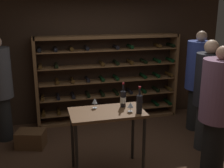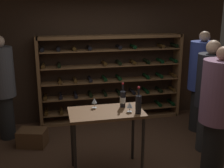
{
  "view_description": "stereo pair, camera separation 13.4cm",
  "coord_description": "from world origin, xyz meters",
  "px_view_note": "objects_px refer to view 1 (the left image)",
  "views": [
    {
      "loc": [
        -1.15,
        -3.75,
        2.38
      ],
      "look_at": [
        -0.15,
        0.16,
        1.26
      ],
      "focal_mm": 44.8,
      "sensor_mm": 36.0,
      "label": 1
    },
    {
      "loc": [
        -1.02,
        -3.78,
        2.38
      ],
      "look_at": [
        -0.15,
        0.16,
        1.26
      ],
      "focal_mm": 44.8,
      "sensor_mm": 36.0,
      "label": 2
    }
  ],
  "objects_px": {
    "wine_rack": "(109,79)",
    "wine_crate": "(31,139)",
    "person_guest_khaki": "(207,91)",
    "wine_glass_stemmed_left": "(95,101)",
    "person_guest_plum_blouse": "(0,85)",
    "wine_bottle_green_slim": "(123,98)",
    "wine_glass_stemmed_right": "(130,105)",
    "wine_bottle_gold_foil": "(139,103)",
    "tasting_table": "(107,120)",
    "person_bystander_red_print": "(198,77)",
    "person_host_in_suit": "(218,106)"
  },
  "relations": [
    {
      "from": "wine_bottle_gold_foil",
      "to": "wine_rack",
      "type": "bearing_deg",
      "value": 87.61
    },
    {
      "from": "wine_bottle_green_slim",
      "to": "wine_crate",
      "type": "bearing_deg",
      "value": 146.16
    },
    {
      "from": "wine_rack",
      "to": "wine_glass_stemmed_right",
      "type": "distance_m",
      "value": 2.05
    },
    {
      "from": "wine_rack",
      "to": "wine_glass_stemmed_left",
      "type": "height_order",
      "value": "wine_rack"
    },
    {
      "from": "tasting_table",
      "to": "wine_glass_stemmed_left",
      "type": "xyz_separation_m",
      "value": [
        -0.14,
        0.18,
        0.23
      ]
    },
    {
      "from": "tasting_table",
      "to": "wine_crate",
      "type": "height_order",
      "value": "tasting_table"
    },
    {
      "from": "wine_rack",
      "to": "person_guest_khaki",
      "type": "bearing_deg",
      "value": -52.82
    },
    {
      "from": "person_guest_plum_blouse",
      "to": "person_host_in_suit",
      "type": "relative_size",
      "value": 1.01
    },
    {
      "from": "person_guest_khaki",
      "to": "wine_crate",
      "type": "relative_size",
      "value": 3.92
    },
    {
      "from": "wine_bottle_gold_foil",
      "to": "wine_glass_stemmed_left",
      "type": "bearing_deg",
      "value": 147.86
    },
    {
      "from": "wine_glass_stemmed_right",
      "to": "wine_glass_stemmed_left",
      "type": "height_order",
      "value": "wine_glass_stemmed_left"
    },
    {
      "from": "person_guest_plum_blouse",
      "to": "wine_glass_stemmed_left",
      "type": "bearing_deg",
      "value": 17.41
    },
    {
      "from": "wine_glass_stemmed_right",
      "to": "wine_bottle_green_slim",
      "type": "bearing_deg",
      "value": 101.37
    },
    {
      "from": "wine_rack",
      "to": "wine_bottle_green_slim",
      "type": "height_order",
      "value": "wine_rack"
    },
    {
      "from": "person_bystander_red_print",
      "to": "person_guest_plum_blouse",
      "type": "xyz_separation_m",
      "value": [
        -3.64,
        0.44,
        -0.02
      ]
    },
    {
      "from": "person_bystander_red_print",
      "to": "person_host_in_suit",
      "type": "relative_size",
      "value": 1.04
    },
    {
      "from": "person_guest_khaki",
      "to": "wine_glass_stemmed_left",
      "type": "xyz_separation_m",
      "value": [
        -1.91,
        -0.1,
        0.02
      ]
    },
    {
      "from": "wine_bottle_gold_foil",
      "to": "wine_crate",
      "type": "bearing_deg",
      "value": 141.26
    },
    {
      "from": "wine_rack",
      "to": "wine_crate",
      "type": "bearing_deg",
      "value": -151.48
    },
    {
      "from": "person_guest_khaki",
      "to": "tasting_table",
      "type": "bearing_deg",
      "value": -158.16
    },
    {
      "from": "tasting_table",
      "to": "person_bystander_red_print",
      "type": "relative_size",
      "value": 0.54
    },
    {
      "from": "wine_bottle_gold_foil",
      "to": "wine_glass_stemmed_right",
      "type": "xyz_separation_m",
      "value": [
        -0.1,
        0.08,
        -0.05
      ]
    },
    {
      "from": "wine_bottle_green_slim",
      "to": "wine_glass_stemmed_right",
      "type": "height_order",
      "value": "wine_bottle_green_slim"
    },
    {
      "from": "wine_bottle_gold_foil",
      "to": "wine_glass_stemmed_left",
      "type": "relative_size",
      "value": 2.59
    },
    {
      "from": "person_guest_khaki",
      "to": "person_guest_plum_blouse",
      "type": "bearing_deg",
      "value": 173.26
    },
    {
      "from": "tasting_table",
      "to": "wine_rack",
      "type": "bearing_deg",
      "value": 75.38
    },
    {
      "from": "person_host_in_suit",
      "to": "tasting_table",
      "type": "bearing_deg",
      "value": -88.32
    },
    {
      "from": "person_guest_plum_blouse",
      "to": "wine_bottle_gold_foil",
      "type": "relative_size",
      "value": 4.99
    },
    {
      "from": "wine_bottle_green_slim",
      "to": "wine_glass_stemmed_left",
      "type": "height_order",
      "value": "wine_bottle_green_slim"
    },
    {
      "from": "tasting_table",
      "to": "wine_bottle_green_slim",
      "type": "height_order",
      "value": "wine_bottle_green_slim"
    },
    {
      "from": "wine_crate",
      "to": "person_bystander_red_print",
      "type": "bearing_deg",
      "value": -0.32
    },
    {
      "from": "person_guest_plum_blouse",
      "to": "wine_glass_stemmed_left",
      "type": "relative_size",
      "value": 12.92
    },
    {
      "from": "tasting_table",
      "to": "person_guest_khaki",
      "type": "xyz_separation_m",
      "value": [
        1.77,
        0.28,
        0.21
      ]
    },
    {
      "from": "wine_glass_stemmed_right",
      "to": "tasting_table",
      "type": "bearing_deg",
      "value": 164.11
    },
    {
      "from": "wine_glass_stemmed_right",
      "to": "person_guest_khaki",
      "type": "bearing_deg",
      "value": 14.2
    },
    {
      "from": "wine_bottle_gold_foil",
      "to": "wine_bottle_green_slim",
      "type": "relative_size",
      "value": 1.04
    },
    {
      "from": "tasting_table",
      "to": "wine_glass_stemmed_left",
      "type": "bearing_deg",
      "value": 128.26
    },
    {
      "from": "wine_rack",
      "to": "person_guest_khaki",
      "type": "distance_m",
      "value": 2.1
    },
    {
      "from": "person_bystander_red_print",
      "to": "person_host_in_suit",
      "type": "distance_m",
      "value": 1.53
    },
    {
      "from": "wine_bottle_gold_foil",
      "to": "wine_bottle_green_slim",
      "type": "distance_m",
      "value": 0.33
    },
    {
      "from": "wine_rack",
      "to": "wine_crate",
      "type": "relative_size",
      "value": 6.3
    },
    {
      "from": "person_host_in_suit",
      "to": "wine_bottle_gold_foil",
      "type": "height_order",
      "value": "person_host_in_suit"
    },
    {
      "from": "person_bystander_red_print",
      "to": "wine_glass_stemmed_left",
      "type": "height_order",
      "value": "person_bystander_red_print"
    },
    {
      "from": "wine_crate",
      "to": "wine_bottle_gold_foil",
      "type": "bearing_deg",
      "value": -38.74
    },
    {
      "from": "person_guest_plum_blouse",
      "to": "wine_rack",
      "type": "bearing_deg",
      "value": 71.91
    },
    {
      "from": "person_guest_plum_blouse",
      "to": "wine_glass_stemmed_right",
      "type": "xyz_separation_m",
      "value": [
        1.91,
        -1.57,
        -0.01
      ]
    },
    {
      "from": "person_guest_khaki",
      "to": "wine_glass_stemmed_left",
      "type": "relative_size",
      "value": 12.73
    },
    {
      "from": "person_guest_khaki",
      "to": "person_host_in_suit",
      "type": "relative_size",
      "value": 1.0
    },
    {
      "from": "wine_rack",
      "to": "person_bystander_red_print",
      "type": "relative_size",
      "value": 1.55
    },
    {
      "from": "wine_bottle_gold_foil",
      "to": "person_host_in_suit",
      "type": "bearing_deg",
      "value": -11.11
    }
  ]
}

